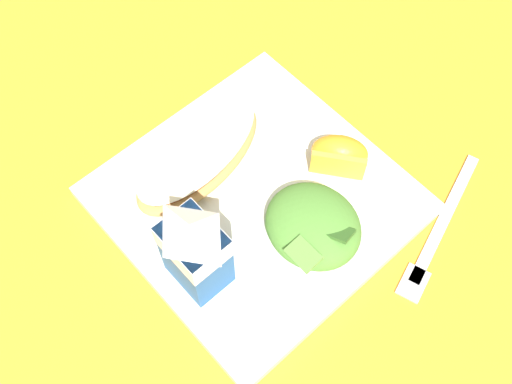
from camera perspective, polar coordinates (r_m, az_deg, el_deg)
name	(u,v)px	position (r m, az deg, el deg)	size (l,w,h in m)	color
ground	(256,204)	(0.65, 0.00, -1.09)	(3.00, 3.00, 0.00)	orange
white_plate	(256,200)	(0.65, 0.00, -0.76)	(0.28, 0.28, 0.02)	white
cheesy_pizza_bread	(198,154)	(0.65, -5.42, 3.51)	(0.11, 0.18, 0.04)	tan
green_salad_pile	(313,226)	(0.60, 5.36, -3.14)	(0.10, 0.09, 0.04)	#4C8433
milk_carton	(195,249)	(0.55, -5.75, -5.32)	(0.06, 0.05, 0.11)	#23569E
orange_wedge_front	(339,154)	(0.65, 7.79, 3.52)	(0.07, 0.06, 0.04)	orange
metal_fork	(436,235)	(0.66, 16.47, -3.89)	(0.07, 0.18, 0.01)	silver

